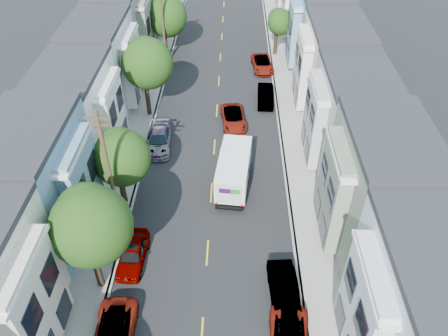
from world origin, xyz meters
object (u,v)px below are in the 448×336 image
object	(u,v)px
utility_pole_far	(163,21)
parked_right_c	(265,96)
parked_left_c	(133,254)
tree_b	(90,227)
tree_c	(120,158)
tree_e	(166,17)
parked_left_d	(159,140)
tree_far_r	(280,23)
tree_d	(146,64)
parked_right_d	(262,64)
lead_sedan	(233,118)
utility_pole_near	(110,176)
parked_right_b	(284,293)
fedex_truck	(234,169)

from	to	relation	value
utility_pole_far	parked_right_c	world-z (taller)	utility_pole_far
parked_left_c	parked_right_c	xyz separation A→B (m)	(9.80, 20.52, 0.02)
tree_b	tree_c	world-z (taller)	tree_b
tree_c	parked_left_c	distance (m)	6.80
tree_e	utility_pole_far	size ratio (longest dim) A/B	0.71
utility_pole_far	parked_left_d	xyz separation A→B (m)	(1.40, -16.02, -4.43)
utility_pole_far	tree_far_r	bearing A→B (deg)	11.98
tree_d	parked_right_d	distance (m)	15.72
tree_e	lead_sedan	world-z (taller)	tree_e
parked_left_d	tree_d	bearing A→B (deg)	101.62
tree_c	tree_d	xyz separation A→B (m)	(0.00, 12.30, 1.12)
tree_far_r	lead_sedan	world-z (taller)	tree_far_r
utility_pole_far	parked_left_c	bearing A→B (deg)	-87.22
parked_right_d	utility_pole_near	bearing A→B (deg)	-119.64
parked_left_c	parked_right_b	xyz separation A→B (m)	(9.80, -2.80, 0.05)
fedex_truck	parked_right_b	size ratio (longest dim) A/B	1.33
utility_pole_near	parked_right_c	distance (m)	21.44
tree_d	utility_pole_near	bearing A→B (deg)	-89.99
parked_right_c	tree_c	bearing A→B (deg)	-124.71
utility_pole_near	utility_pole_far	size ratio (longest dim) A/B	1.00
tree_b	tree_far_r	xyz separation A→B (m)	(13.20, 33.57, -1.49)
tree_b	lead_sedan	bearing A→B (deg)	66.65
tree_b	parked_left_d	distance (m)	15.58
tree_b	fedex_truck	world-z (taller)	tree_b
tree_d	parked_left_c	size ratio (longest dim) A/B	1.79
tree_d	parked_right_b	world-z (taller)	tree_d
tree_far_r	tree_e	bearing A→B (deg)	-178.71
fedex_truck	parked_left_c	xyz separation A→B (m)	(-6.65, -7.76, -0.92)
tree_b	tree_e	bearing A→B (deg)	90.00
utility_pole_far	parked_right_b	distance (m)	33.80
utility_pole_near	parked_left_c	xyz separation A→B (m)	(1.40, -2.79, -4.44)
parked_right_d	tree_far_r	bearing A→B (deg)	57.00
utility_pole_far	parked_left_c	xyz separation A→B (m)	(1.40, -28.79, -4.44)
utility_pole_far	tree_e	bearing A→B (deg)	90.04
lead_sedan	parked_left_c	distance (m)	17.73
utility_pole_far	fedex_truck	bearing A→B (deg)	-69.06
parked_right_c	parked_right_d	xyz separation A→B (m)	(0.00, 7.23, -0.07)
tree_e	utility_pole_far	xyz separation A→B (m)	(0.00, -2.50, 0.45)
tree_d	tree_e	xyz separation A→B (m)	(0.00, 13.44, -0.81)
utility_pole_far	parked_right_b	bearing A→B (deg)	-70.48
utility_pole_near	fedex_truck	world-z (taller)	utility_pole_near
parked_right_b	tree_d	bearing A→B (deg)	114.27
parked_right_c	fedex_truck	bearing A→B (deg)	-101.79
tree_far_r	parked_right_b	bearing A→B (deg)	-93.32
tree_far_r	fedex_truck	world-z (taller)	tree_far_r
parked_left_c	parked_right_b	world-z (taller)	parked_right_b
parked_right_b	parked_right_c	xyz separation A→B (m)	(0.00, 23.32, -0.03)
tree_c	utility_pole_far	size ratio (longest dim) A/B	0.65
utility_pole_near	parked_left_d	bearing A→B (deg)	82.02
tree_e	parked_right_b	distance (m)	36.10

